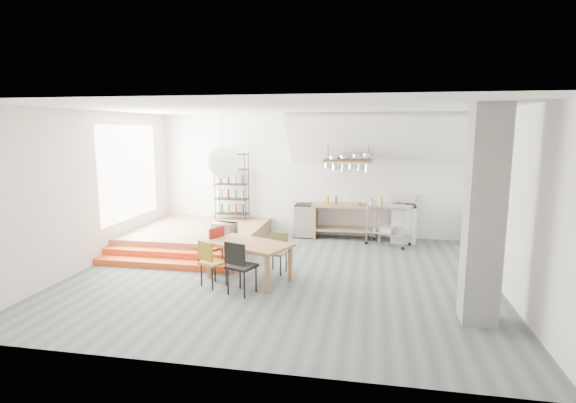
% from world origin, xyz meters
% --- Properties ---
extents(floor, '(8.00, 8.00, 0.00)m').
position_xyz_m(floor, '(0.00, 0.00, 0.00)').
color(floor, '#515B5E').
rests_on(floor, ground).
extents(wall_back, '(8.00, 0.04, 3.20)m').
position_xyz_m(wall_back, '(0.00, 3.50, 1.60)').
color(wall_back, silver).
rests_on(wall_back, ground).
extents(wall_left, '(0.04, 7.00, 3.20)m').
position_xyz_m(wall_left, '(-4.00, 0.00, 1.60)').
color(wall_left, silver).
rests_on(wall_left, ground).
extents(wall_right, '(0.04, 7.00, 3.20)m').
position_xyz_m(wall_right, '(4.00, 0.00, 1.60)').
color(wall_right, silver).
rests_on(wall_right, ground).
extents(ceiling, '(8.00, 7.00, 0.02)m').
position_xyz_m(ceiling, '(0.00, 0.00, 3.20)').
color(ceiling, white).
rests_on(ceiling, wall_back).
extents(slope_ceiling, '(4.40, 1.44, 1.32)m').
position_xyz_m(slope_ceiling, '(1.80, 2.90, 2.55)').
color(slope_ceiling, white).
rests_on(slope_ceiling, wall_back).
extents(window_pane, '(0.02, 2.50, 2.20)m').
position_xyz_m(window_pane, '(-3.98, 1.50, 1.80)').
color(window_pane, white).
rests_on(window_pane, wall_left).
extents(platform, '(3.00, 3.00, 0.40)m').
position_xyz_m(platform, '(-2.50, 2.00, 0.20)').
color(platform, olive).
rests_on(platform, ground).
extents(step_lower, '(3.00, 0.35, 0.13)m').
position_xyz_m(step_lower, '(-2.50, 0.05, 0.07)').
color(step_lower, '#DF4D1A').
rests_on(step_lower, ground).
extents(step_upper, '(3.00, 0.35, 0.27)m').
position_xyz_m(step_upper, '(-2.50, 0.40, 0.13)').
color(step_upper, '#DF4D1A').
rests_on(step_upper, ground).
extents(concrete_column, '(0.50, 0.50, 3.20)m').
position_xyz_m(concrete_column, '(3.30, -1.50, 1.60)').
color(concrete_column, slate).
rests_on(concrete_column, ground).
extents(kitchen_counter, '(1.80, 0.60, 0.91)m').
position_xyz_m(kitchen_counter, '(1.10, 3.15, 0.63)').
color(kitchen_counter, olive).
rests_on(kitchen_counter, ground).
extents(stove, '(0.60, 0.60, 1.18)m').
position_xyz_m(stove, '(2.50, 3.16, 0.48)').
color(stove, white).
rests_on(stove, ground).
extents(pot_rack, '(1.20, 0.50, 1.43)m').
position_xyz_m(pot_rack, '(1.13, 2.92, 1.98)').
color(pot_rack, '#412C1A').
rests_on(pot_rack, ceiling).
extents(wire_shelving, '(0.88, 0.38, 1.80)m').
position_xyz_m(wire_shelving, '(-2.00, 3.20, 1.33)').
color(wire_shelving, black).
rests_on(wire_shelving, platform).
extents(microwave_shelf, '(0.60, 0.40, 0.16)m').
position_xyz_m(microwave_shelf, '(-1.40, 0.75, 0.55)').
color(microwave_shelf, olive).
rests_on(microwave_shelf, platform).
extents(paper_lantern, '(0.60, 0.60, 0.60)m').
position_xyz_m(paper_lantern, '(-1.08, -0.14, 2.20)').
color(paper_lantern, white).
rests_on(paper_lantern, ceiling).
extents(dining_table, '(1.74, 1.39, 0.72)m').
position_xyz_m(dining_table, '(-0.53, -0.38, 0.65)').
color(dining_table, brown).
rests_on(dining_table, ground).
extents(chair_mustard, '(0.54, 0.54, 0.86)m').
position_xyz_m(chair_mustard, '(-1.11, -0.88, 0.51)').
color(chair_mustard, '#B5851F').
rests_on(chair_mustard, ground).
extents(chair_black, '(0.55, 0.55, 0.95)m').
position_xyz_m(chair_black, '(-0.49, -1.15, 0.57)').
color(chair_black, black).
rests_on(chair_black, ground).
extents(chair_olive, '(0.43, 0.43, 0.79)m').
position_xyz_m(chair_olive, '(-0.10, 0.18, 0.47)').
color(chair_olive, olive).
rests_on(chair_olive, ground).
extents(chair_red, '(0.55, 0.55, 0.92)m').
position_xyz_m(chair_red, '(-1.38, -0.02, 0.55)').
color(chair_red, '#AE1E18').
rests_on(chair_red, ground).
extents(rolling_cart, '(1.14, 0.90, 1.00)m').
position_xyz_m(rolling_cart, '(2.12, 2.70, 0.65)').
color(rolling_cart, silver).
rests_on(rolling_cart, ground).
extents(mini_fridge, '(0.51, 0.51, 0.87)m').
position_xyz_m(mini_fridge, '(0.00, 3.20, 0.44)').
color(mini_fridge, black).
rests_on(mini_fridge, ground).
extents(microwave, '(0.55, 0.44, 0.27)m').
position_xyz_m(microwave, '(-1.40, 0.75, 0.70)').
color(microwave, beige).
rests_on(microwave, microwave_shelf).
extents(bowl, '(0.27, 0.27, 0.05)m').
position_xyz_m(bowl, '(1.40, 3.10, 0.94)').
color(bowl, silver).
rests_on(bowl, kitchen_counter).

